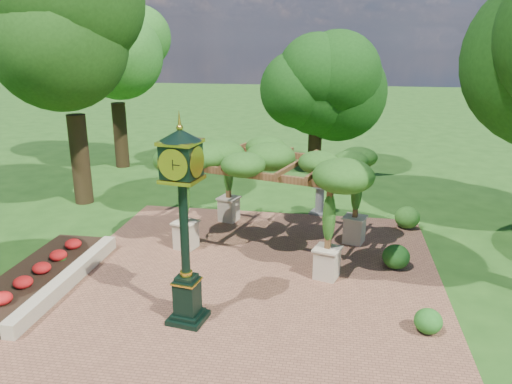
# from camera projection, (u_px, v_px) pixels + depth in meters

# --- Properties ---
(ground) EXTENTS (120.00, 120.00, 0.00)m
(ground) POSITION_uv_depth(u_px,v_px,m) (239.00, 312.00, 11.75)
(ground) COLOR #1E4714
(ground) RESTS_ON ground
(brick_plaza) EXTENTS (10.00, 12.00, 0.04)m
(brick_plaza) POSITION_uv_depth(u_px,v_px,m) (246.00, 291.00, 12.68)
(brick_plaza) COLOR brown
(brick_plaza) RESTS_ON ground
(border_wall) EXTENTS (0.35, 5.00, 0.40)m
(border_wall) POSITION_uv_depth(u_px,v_px,m) (68.00, 280.00, 12.88)
(border_wall) COLOR #C6B793
(border_wall) RESTS_ON ground
(flower_bed) EXTENTS (1.50, 5.00, 0.36)m
(flower_bed) POSITION_uv_depth(u_px,v_px,m) (36.00, 278.00, 13.02)
(flower_bed) COLOR red
(flower_bed) RESTS_ON ground
(pedestal_clock) EXTENTS (1.01, 1.01, 4.48)m
(pedestal_clock) POSITION_uv_depth(u_px,v_px,m) (183.00, 211.00, 10.56)
(pedestal_clock) COLOR black
(pedestal_clock) RESTS_ON brick_plaza
(pergola) EXTENTS (5.90, 4.58, 3.27)m
(pergola) POSITION_uv_depth(u_px,v_px,m) (272.00, 162.00, 14.68)
(pergola) COLOR #C6B593
(pergola) RESTS_ON brick_plaza
(sundial) EXTENTS (0.77, 0.77, 1.10)m
(sundial) POSITION_uv_depth(u_px,v_px,m) (320.00, 202.00, 18.12)
(sundial) COLOR gray
(sundial) RESTS_ON ground
(shrub_front) EXTENTS (0.74, 0.74, 0.55)m
(shrub_front) POSITION_uv_depth(u_px,v_px,m) (428.00, 321.00, 10.79)
(shrub_front) COLOR #205E1B
(shrub_front) RESTS_ON brick_plaza
(shrub_mid) EXTENTS (0.90, 0.90, 0.68)m
(shrub_mid) POSITION_uv_depth(u_px,v_px,m) (396.00, 257.00, 13.82)
(shrub_mid) COLOR #1A4C15
(shrub_mid) RESTS_ON brick_plaza
(shrub_back) EXTENTS (1.03, 1.03, 0.74)m
(shrub_back) POSITION_uv_depth(u_px,v_px,m) (407.00, 217.00, 16.75)
(shrub_back) COLOR #306B1F
(shrub_back) RESTS_ON brick_plaza
(tree_west_near) EXTENTS (4.36, 4.36, 8.91)m
(tree_west_near) POSITION_uv_depth(u_px,v_px,m) (68.00, 40.00, 17.82)
(tree_west_near) COLOR #362715
(tree_west_near) RESTS_ON ground
(tree_west_far) EXTENTS (3.69, 3.69, 8.22)m
(tree_west_far) POSITION_uv_depth(u_px,v_px,m) (114.00, 51.00, 23.43)
(tree_west_far) COLOR #2F2212
(tree_west_far) RESTS_ON ground
(tree_north) EXTENTS (4.09, 4.09, 6.63)m
(tree_north) POSITION_uv_depth(u_px,v_px,m) (317.00, 75.00, 22.99)
(tree_north) COLOR #382316
(tree_north) RESTS_ON ground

